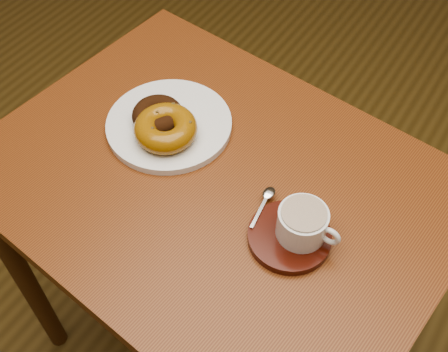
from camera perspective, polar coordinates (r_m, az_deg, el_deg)
The scene contains 7 objects.
cafe_table at distance 1.17m, azimuth -0.83°, elevation -4.25°, with size 0.95×0.76×0.83m.
donut_plate at distance 1.15m, azimuth -5.59°, elevation 5.24°, with size 0.26×0.26×0.02m, color white.
donut_cinnamon at distance 1.13m, azimuth -6.75°, elevation 6.18°, with size 0.10×0.10×0.04m, color black.
donut_caramel at distance 1.10m, azimuth -5.96°, elevation 4.84°, with size 0.14×0.14×0.05m.
saucer at distance 0.98m, azimuth 6.66°, elevation -6.13°, with size 0.15×0.15×0.02m, color #380F07.
coffee_cup at distance 0.96m, azimuth 8.04°, elevation -4.78°, with size 0.11×0.09×0.06m.
teaspoon at distance 1.02m, azimuth 4.39°, elevation -2.09°, with size 0.03×0.10×0.01m.
Camera 1 is at (0.11, -0.52, 1.67)m, focal length 45.00 mm.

